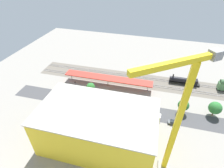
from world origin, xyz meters
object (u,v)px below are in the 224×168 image
at_px(parked_car_5, 81,104).
at_px(traffic_light, 76,85).
at_px(locomotive, 185,81).
at_px(street_tree_0, 215,108).
at_px(parked_car_0, 173,123).
at_px(street_tree_1, 183,105).
at_px(parked_car_3, 115,111).
at_px(parked_car_2, 134,115).
at_px(tower_crane, 176,120).
at_px(platform_canopy_near, 108,78).
at_px(parked_car_1, 153,118).
at_px(parked_car_4, 99,107).
at_px(street_tree_2, 91,87).
at_px(construction_building, 98,127).
at_px(box_truck_0, 150,116).

relative_size(parked_car_5, traffic_light, 0.66).
height_order(locomotive, street_tree_0, street_tree_0).
distance_m(locomotive, parked_car_0, 31.23).
bearing_deg(street_tree_1, parked_car_3, 14.69).
distance_m(parked_car_2, parked_car_5, 24.52).
bearing_deg(street_tree_1, tower_crane, 75.59).
relative_size(platform_canopy_near, street_tree_1, 6.94).
bearing_deg(parked_car_1, parked_car_5, 0.60).
bearing_deg(tower_crane, parked_car_1, -77.86).
bearing_deg(platform_canopy_near, locomotive, -163.12).
distance_m(parked_car_3, tower_crane, 36.88).
distance_m(parked_car_1, parked_car_4, 23.73).
distance_m(parked_car_4, tower_crane, 41.35).
xyz_separation_m(platform_canopy_near, parked_car_4, (-1.55, 18.57, -3.59)).
xyz_separation_m(parked_car_4, tower_crane, (-28.26, 20.71, 21.97)).
xyz_separation_m(parked_car_1, parked_car_2, (7.88, 0.52, 0.02)).
bearing_deg(parked_car_2, traffic_light, -14.74).
height_order(street_tree_2, traffic_light, street_tree_2).
bearing_deg(street_tree_0, parked_car_5, 9.36).
bearing_deg(traffic_light, parked_car_2, 165.26).
height_order(parked_car_1, tower_crane, tower_crane).
distance_m(construction_building, street_tree_0, 49.96).
bearing_deg(platform_canopy_near, box_truck_0, 141.94).
relative_size(locomotive, tower_crane, 0.38).
bearing_deg(parked_car_1, traffic_light, -11.07).
bearing_deg(construction_building, street_tree_0, -150.38).
relative_size(locomotive, construction_building, 0.41).
bearing_deg(parked_car_2, box_truck_0, 179.44).
relative_size(locomotive, street_tree_1, 2.33).
height_order(parked_car_4, street_tree_2, street_tree_2).
relative_size(construction_building, street_tree_1, 5.76).
relative_size(locomotive, parked_car_3, 3.45).
bearing_deg(street_tree_0, street_tree_1, 8.33).
bearing_deg(street_tree_1, locomotive, -95.36).
height_order(construction_building, box_truck_0, construction_building).
xyz_separation_m(parked_car_4, traffic_light, (14.80, -7.85, 3.76)).
bearing_deg(street_tree_2, platform_canopy_near, -115.93).
bearing_deg(street_tree_2, construction_building, 117.00).
distance_m(parked_car_1, tower_crane, 30.80).
bearing_deg(traffic_light, locomotive, -156.67).
xyz_separation_m(parked_car_0, parked_car_5, (40.55, -0.17, 0.03)).
xyz_separation_m(parked_car_2, parked_car_4, (15.85, -0.21, 0.07)).
xyz_separation_m(street_tree_2, traffic_light, (7.98, -0.11, -0.62)).
xyz_separation_m(locomotive, street_tree_2, (44.47, 22.74, 3.37)).
xyz_separation_m(locomotive, parked_car_0, (5.77, 30.67, -1.09)).
height_order(platform_canopy_near, parked_car_0, platform_canopy_near).
bearing_deg(box_truck_0, tower_crane, 105.65).
xyz_separation_m(parked_car_5, street_tree_0, (-56.86, -9.38, 3.58)).
relative_size(parked_car_0, construction_building, 0.11).
xyz_separation_m(parked_car_3, parked_car_5, (15.95, 0.12, 0.07)).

